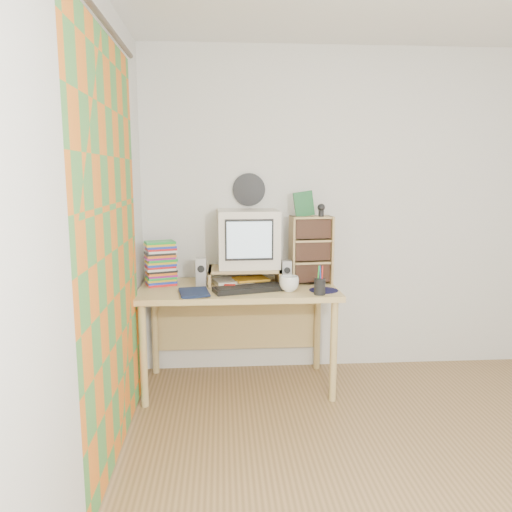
{
  "coord_description": "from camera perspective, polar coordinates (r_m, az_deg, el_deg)",
  "views": [
    {
      "loc": [
        -1.14,
        -2.11,
        1.55
      ],
      "look_at": [
        -0.9,
        1.33,
        0.98
      ],
      "focal_mm": 35.0,
      "sensor_mm": 36.0,
      "label": 1
    }
  ],
  "objects": [
    {
      "name": "wall_disc",
      "position": [
        3.85,
        -0.82,
        7.6
      ],
      "size": [
        0.25,
        0.02,
        0.25
      ],
      "primitive_type": "cylinder",
      "rotation": [
        1.57,
        0.0,
        0.0
      ],
      "color": "black",
      "rests_on": "back_wall"
    },
    {
      "name": "floor",
      "position": [
        2.86,
        22.42,
        -24.26
      ],
      "size": [
        3.5,
        3.5,
        0.0
      ],
      "primitive_type": "plane",
      "color": "#977347",
      "rests_on": "ground"
    },
    {
      "name": "mousepad",
      "position": [
        3.5,
        7.74,
        -3.9
      ],
      "size": [
        0.22,
        0.22,
        0.0
      ],
      "primitive_type": "cylinder",
      "rotation": [
        0.0,
        0.0,
        -0.09
      ],
      "color": "black",
      "rests_on": "desk"
    },
    {
      "name": "monitor_riser",
      "position": [
        3.66,
        -1.36,
        -1.73
      ],
      "size": [
        0.52,
        0.3,
        0.12
      ],
      "color": "tan",
      "rests_on": "desk"
    },
    {
      "name": "game_box",
      "position": [
        3.64,
        5.48,
        5.95
      ],
      "size": [
        0.14,
        0.04,
        0.18
      ],
      "primitive_type": "cube",
      "rotation": [
        0.0,
        0.0,
        0.04
      ],
      "color": "#175127",
      "rests_on": "cd_rack"
    },
    {
      "name": "pen_cup",
      "position": [
        3.36,
        7.3,
        -3.13
      ],
      "size": [
        0.09,
        0.09,
        0.15
      ],
      "primitive_type": null,
      "rotation": [
        0.0,
        0.0,
        0.17
      ],
      "color": "black",
      "rests_on": "desk"
    },
    {
      "name": "diary",
      "position": [
        3.38,
        -8.72,
        -4.02
      ],
      "size": [
        0.26,
        0.21,
        0.05
      ],
      "primitive_type": "imported",
      "rotation": [
        0.0,
        0.0,
        0.15
      ],
      "color": "#101B3B",
      "rests_on": "desk"
    },
    {
      "name": "webcam",
      "position": [
        3.62,
        7.46,
        5.23
      ],
      "size": [
        0.06,
        0.06,
        0.09
      ],
      "primitive_type": null,
      "rotation": [
        0.0,
        0.0,
        -0.02
      ],
      "color": "black",
      "rests_on": "cd_rack"
    },
    {
      "name": "speaker_left",
      "position": [
        3.61,
        -6.28,
        -1.83
      ],
      "size": [
        0.08,
        0.08,
        0.2
      ],
      "primitive_type": "cube",
      "rotation": [
        0.0,
        0.0,
        -0.03
      ],
      "color": "#A6A6AA",
      "rests_on": "desk"
    },
    {
      "name": "left_wall",
      "position": [
        2.22,
        -19.87,
        1.04
      ],
      "size": [
        0.0,
        3.5,
        3.5
      ],
      "primitive_type": "plane",
      "rotation": [
        1.57,
        0.0,
        1.57
      ],
      "color": "silver",
      "rests_on": "floor"
    },
    {
      "name": "crt_monitor",
      "position": [
        3.67,
        -0.93,
        2.01
      ],
      "size": [
        0.45,
        0.45,
        0.42
      ],
      "primitive_type": "cube",
      "rotation": [
        0.0,
        0.0,
        0.04
      ],
      "color": "beige",
      "rests_on": "monitor_riser"
    },
    {
      "name": "cd_rack",
      "position": [
        3.68,
        6.28,
        0.7
      ],
      "size": [
        0.31,
        0.18,
        0.5
      ],
      "primitive_type": "cube",
      "rotation": [
        0.0,
        0.0,
        0.09
      ],
      "color": "tan",
      "rests_on": "desk"
    },
    {
      "name": "desk",
      "position": [
        3.68,
        -2.1,
        -5.35
      ],
      "size": [
        1.4,
        0.7,
        0.75
      ],
      "color": "tan",
      "rests_on": "floor"
    },
    {
      "name": "mug",
      "position": [
        3.44,
        3.8,
        -3.18
      ],
      "size": [
        0.16,
        0.16,
        0.11
      ],
      "primitive_type": "imported",
      "rotation": [
        0.0,
        0.0,
        0.24
      ],
      "color": "white",
      "rests_on": "desk"
    },
    {
      "name": "dvd_stack",
      "position": [
        3.68,
        -10.82,
        -1.05
      ],
      "size": [
        0.24,
        0.2,
        0.29
      ],
      "primitive_type": null,
      "rotation": [
        0.0,
        0.0,
        0.32
      ],
      "color": "brown",
      "rests_on": "desk"
    },
    {
      "name": "red_box",
      "position": [
        3.48,
        -3.03,
        -3.6
      ],
      "size": [
        0.08,
        0.06,
        0.04
      ],
      "primitive_type": "cube",
      "rotation": [
        0.0,
        0.0,
        -0.1
      ],
      "color": "red",
      "rests_on": "desk"
    },
    {
      "name": "keyboard",
      "position": [
        3.44,
        -0.76,
        -3.76
      ],
      "size": [
        0.52,
        0.29,
        0.03
      ],
      "primitive_type": "cube",
      "rotation": [
        0.0,
        0.0,
        0.28
      ],
      "color": "black",
      "rests_on": "desk"
    },
    {
      "name": "papers",
      "position": [
        3.69,
        -1.87,
        -2.84
      ],
      "size": [
        0.32,
        0.27,
        0.04
      ],
      "primitive_type": null,
      "rotation": [
        0.0,
        0.0,
        0.27
      ],
      "color": "white",
      "rests_on": "desk"
    },
    {
      "name": "back_wall",
      "position": [
        4.04,
        12.53,
        4.9
      ],
      "size": [
        3.5,
        0.0,
        3.5
      ],
      "primitive_type": "plane",
      "rotation": [
        1.57,
        0.0,
        0.0
      ],
      "color": "silver",
      "rests_on": "floor"
    },
    {
      "name": "curtain",
      "position": [
        2.68,
        -16.16,
        0.43
      ],
      "size": [
        0.0,
        2.2,
        2.2
      ],
      "primitive_type": "plane",
      "rotation": [
        1.57,
        0.0,
        1.57
      ],
      "color": "orange",
      "rests_on": "left_wall"
    },
    {
      "name": "speaker_right",
      "position": [
        3.61,
        3.5,
        -1.95
      ],
      "size": [
        0.07,
        0.07,
        0.18
      ],
      "primitive_type": "cube",
      "rotation": [
        0.0,
        0.0,
        0.02
      ],
      "color": "#A6A6AA",
      "rests_on": "desk"
    }
  ]
}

